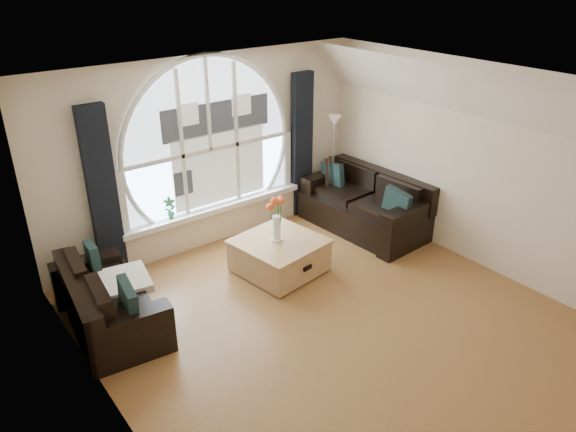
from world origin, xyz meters
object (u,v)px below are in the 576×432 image
object	(u,v)px
floor_lamp	(333,164)
potted_plant	(170,208)
guitar	(324,186)
coffee_chest	(279,254)
vase_flowers	(277,214)
sofa_right	(364,205)
sofa_left	(108,297)

from	to	relation	value
floor_lamp	potted_plant	xyz separation A→B (m)	(-2.81, 0.23, -0.09)
guitar	potted_plant	bearing A→B (deg)	-163.23
floor_lamp	guitar	size ratio (longest dim) A/B	1.51
coffee_chest	vase_flowers	distance (m)	0.60
floor_lamp	guitar	distance (m)	0.42
sofa_right	potted_plant	size ratio (longest dim) A/B	6.15
sofa_right	potted_plant	world-z (taller)	potted_plant
vase_flowers	guitar	distance (m)	1.90
sofa_left	floor_lamp	world-z (taller)	floor_lamp
potted_plant	floor_lamp	bearing A→B (deg)	-4.65
sofa_left	potted_plant	size ratio (longest dim) A/B	5.15
floor_lamp	guitar	xyz separation A→B (m)	(-0.29, -0.13, -0.27)
sofa_left	potted_plant	distance (m)	1.76
coffee_chest	guitar	xyz separation A→B (m)	(1.61, 0.94, 0.28)
vase_flowers	guitar	world-z (taller)	vase_flowers
floor_lamp	coffee_chest	bearing A→B (deg)	-150.42
sofa_left	vase_flowers	bearing A→B (deg)	1.82
coffee_chest	potted_plant	distance (m)	1.65
sofa_right	sofa_left	bearing A→B (deg)	177.23
vase_flowers	potted_plant	bearing A→B (deg)	124.72
potted_plant	sofa_left	bearing A→B (deg)	-140.60
vase_flowers	floor_lamp	distance (m)	2.19
sofa_right	floor_lamp	world-z (taller)	floor_lamp
sofa_left	coffee_chest	bearing A→B (deg)	1.32
coffee_chest	guitar	size ratio (longest dim) A/B	0.97
vase_flowers	guitar	size ratio (longest dim) A/B	0.66
sofa_right	potted_plant	xyz separation A→B (m)	(-2.71, 1.08, 0.31)
floor_lamp	potted_plant	distance (m)	2.82
vase_flowers	guitar	bearing A→B (deg)	29.46
sofa_left	coffee_chest	distance (m)	2.27
sofa_right	vase_flowers	world-z (taller)	vase_flowers
sofa_right	floor_lamp	distance (m)	0.94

